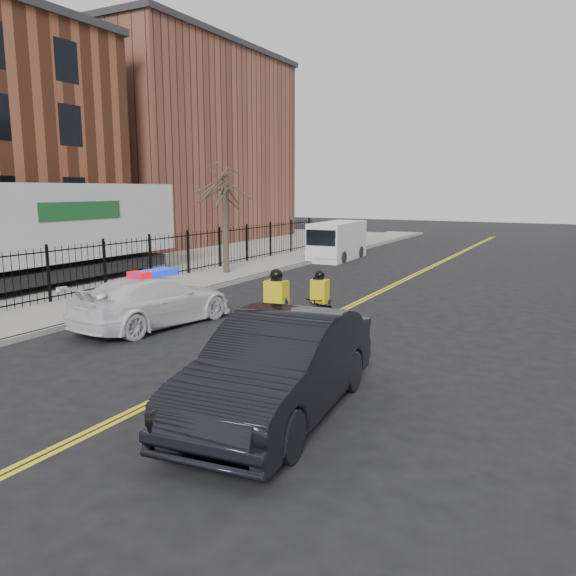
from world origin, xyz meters
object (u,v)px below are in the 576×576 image
(police_cruiser, at_px, (154,301))
(cargo_van, at_px, (336,241))
(dark_sedan, at_px, (280,366))
(cyclist_near, at_px, (276,322))
(semi_trailer, at_px, (37,229))
(cyclist_far, at_px, (319,307))

(police_cruiser, relative_size, cargo_van, 1.04)
(police_cruiser, relative_size, dark_sedan, 0.98)
(dark_sedan, height_order, cyclist_near, cyclist_near)
(cargo_van, distance_m, cyclist_near, 18.22)
(police_cruiser, height_order, semi_trailer, semi_trailer)
(police_cruiser, height_order, dark_sedan, dark_sedan)
(dark_sedan, bearing_deg, cyclist_far, 102.57)
(dark_sedan, xyz_separation_m, cyclist_far, (-1.88, 5.68, -0.21))
(dark_sedan, relative_size, cyclist_near, 2.61)
(cyclist_near, relative_size, cyclist_far, 1.20)
(dark_sedan, distance_m, cyclist_far, 5.98)
(dark_sedan, height_order, semi_trailer, semi_trailer)
(semi_trailer, bearing_deg, dark_sedan, -24.91)
(police_cruiser, xyz_separation_m, cyclist_near, (4.32, -0.48, -0.04))
(dark_sedan, distance_m, cargo_van, 22.24)
(cargo_van, distance_m, cyclist_far, 16.27)
(semi_trailer, bearing_deg, police_cruiser, -18.30)
(dark_sedan, height_order, cyclist_far, dark_sedan)
(cyclist_near, bearing_deg, cargo_van, 109.81)
(semi_trailer, height_order, cyclist_near, semi_trailer)
(police_cruiser, height_order, cyclist_near, cyclist_near)
(cargo_van, relative_size, cyclist_near, 2.45)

